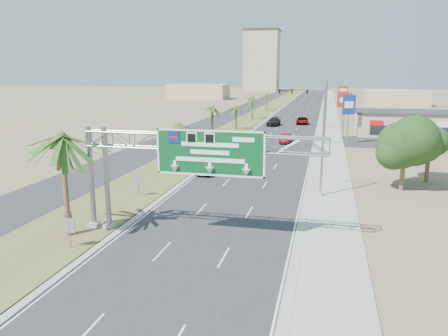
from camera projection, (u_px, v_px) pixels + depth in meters
name	position (u px, v px, depth m)	size (l,w,h in m)	color
ground	(148.00, 314.00, 20.48)	(600.00, 600.00, 0.00)	#8C7A59
road	(299.00, 111.00, 125.02)	(12.00, 300.00, 0.02)	#28282B
sidewalk_right	(330.00, 112.00, 123.11)	(4.00, 300.00, 0.10)	#9E9B93
median_grass	(265.00, 111.00, 127.25)	(7.00, 300.00, 0.12)	#545D29
opposing_road	(241.00, 110.00, 128.83)	(8.00, 300.00, 0.02)	#28282B
sign_gantry	(189.00, 150.00, 28.84)	(16.75, 1.24, 7.50)	gray
palm_near	(61.00, 137.00, 28.64)	(5.70, 5.70, 8.35)	brown
palm_row_b	(178.00, 125.00, 51.96)	(3.99, 3.99, 5.95)	brown
palm_row_c	(212.00, 108.00, 67.00)	(3.99, 3.99, 6.75)	brown
palm_row_d	(236.00, 107.00, 84.38)	(3.99, 3.99, 5.45)	brown
palm_row_e	(252.00, 98.00, 102.29)	(3.99, 3.99, 6.15)	brown
palm_row_f	(267.00, 94.00, 126.13)	(3.99, 3.99, 5.75)	brown
streetlight_near	(320.00, 146.00, 38.74)	(3.27, 0.44, 10.00)	gray
streetlight_mid	(324.00, 114.00, 67.25)	(3.27, 0.44, 10.00)	gray
streetlight_far	(326.00, 100.00, 101.46)	(3.27, 0.44, 10.00)	gray
signal_mast	(314.00, 104.00, 86.67)	(10.28, 0.71, 8.00)	gray
store_building	(409.00, 124.00, 77.84)	(18.00, 10.00, 4.00)	tan
oak_near	(405.00, 144.00, 40.85)	(4.50, 4.50, 6.80)	brown
oak_far	(430.00, 146.00, 44.13)	(3.50, 3.50, 5.60)	brown
median_signback_a	(70.00, 228.00, 27.61)	(0.75, 0.08, 2.08)	gray
median_signback_b	(138.00, 182.00, 39.17)	(0.75, 0.08, 2.08)	gray
tower_distant	(262.00, 61.00, 261.47)	(20.00, 16.00, 35.00)	#9D9377
building_distant_left	(198.00, 92.00, 181.97)	(24.00, 14.00, 6.00)	tan
building_distant_right	(396.00, 98.00, 146.28)	(20.00, 12.00, 5.00)	tan
car_left_lane	(209.00, 166.00, 48.74)	(1.99, 4.96, 1.69)	black
car_mid_lane	(286.00, 138.00, 69.42)	(1.56, 4.47, 1.47)	maroon
car_right_lane	(302.00, 121.00, 94.51)	(2.47, 5.35, 1.49)	gray
car_far	(274.00, 122.00, 91.81)	(2.27, 5.59, 1.62)	black
pole_sign_red_near	(345.00, 102.00, 72.56)	(2.42, 0.69, 7.93)	gray
pole_sign_blue	(349.00, 107.00, 67.00)	(1.98, 1.00, 7.88)	gray
pole_sign_red_far	(343.00, 93.00, 99.23)	(2.22, 0.63, 8.16)	gray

